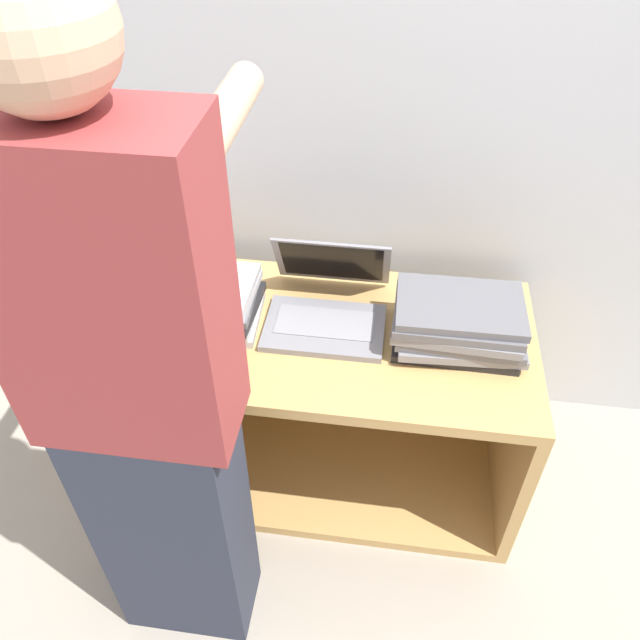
% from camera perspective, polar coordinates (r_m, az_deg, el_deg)
% --- Properties ---
extents(ground_plane, '(12.00, 12.00, 0.00)m').
position_cam_1_polar(ground_plane, '(2.08, -0.87, -19.37)').
color(ground_plane, '#9E9384').
extents(wall_back, '(8.00, 0.05, 2.40)m').
position_cam_1_polar(wall_back, '(1.84, 2.34, 21.80)').
color(wall_back, silver).
rests_on(wall_back, ground_plane).
extents(cart, '(1.21, 0.62, 0.61)m').
position_cam_1_polar(cart, '(2.05, 0.61, -6.08)').
color(cart, tan).
rests_on(cart, ground_plane).
extents(laptop_open, '(0.34, 0.34, 0.22)m').
position_cam_1_polar(laptop_open, '(1.80, 0.66, 1.35)').
color(laptop_open, gray).
rests_on(laptop_open, cart).
extents(laptop_stack_left, '(0.36, 0.25, 0.14)m').
position_cam_1_polar(laptop_stack_left, '(1.81, -11.20, 1.81)').
color(laptop_stack_left, '#B7B7BC').
rests_on(laptop_stack_left, cart).
extents(laptop_stack_right, '(0.37, 0.25, 0.14)m').
position_cam_1_polar(laptop_stack_right, '(1.74, 12.52, -0.32)').
color(laptop_stack_right, '#232326').
rests_on(laptop_stack_right, cart).
extents(person, '(0.40, 0.53, 1.68)m').
position_cam_1_polar(person, '(1.33, -15.84, -7.46)').
color(person, '#2D3342').
rests_on(person, ground_plane).
extents(inventory_tag, '(0.06, 0.02, 0.01)m').
position_cam_1_polar(inventory_tag, '(1.73, -12.12, 2.52)').
color(inventory_tag, red).
rests_on(inventory_tag, laptop_stack_left).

